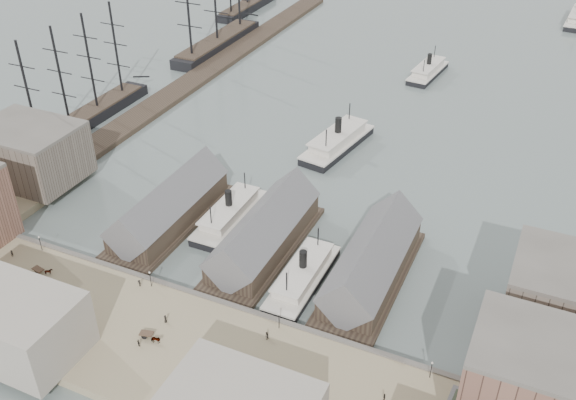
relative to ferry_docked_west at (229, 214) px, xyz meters
The scene contains 31 objects.
ground 26.98m from the ferry_docked_west, 61.09° to the right, with size 900.00×900.00×0.00m, color #576562.
quay 45.45m from the ferry_docked_west, 73.38° to the right, with size 180.00×30.00×2.00m, color gray.
seawall 31.56m from the ferry_docked_west, 65.66° to the right, with size 180.00×1.20×2.30m, color #59544C.
west_wharf 94.20m from the ferry_docked_west, 125.73° to the left, with size 10.00×220.00×1.60m, color #2D231C.
ferry_shed_west 14.81m from the ferry_docked_west, 152.87° to the right, with size 14.00×42.00×12.60m.
ferry_shed_center 14.81m from the ferry_docked_west, 27.13° to the right, with size 14.00×42.00×12.60m.
ferry_shed_east 39.64m from the ferry_docked_west, ahead, with size 14.00×42.00×12.60m.
warehouse_west_back 57.67m from the ferry_docked_west, behind, with size 26.00×20.00×14.00m, color #60564C.
street_bldg_west 58.37m from the ferry_docked_west, 107.02° to the right, with size 30.00×16.00×12.00m, color gray.
lamp_post_far_w 44.30m from the ferry_docked_west, 136.34° to the right, with size 0.44×0.44×3.92m.
lamp_post_near_w 30.71m from the ferry_docked_west, 93.75° to the right, with size 0.44×0.44×3.92m.
lamp_post_near_e 41.51m from the ferry_docked_west, 47.48° to the right, with size 0.44×0.44×3.92m.
lamp_post_far_e 65.60m from the ferry_docked_west, 27.77° to the right, with size 0.44×0.44×3.92m.
ferry_docked_west is the anchor object (origin of this frame).
ferry_docked_east 29.65m from the ferry_docked_west, 28.74° to the right, with size 7.83×26.10×9.32m.
ferry_open_near 47.79m from the ferry_docked_west, 76.90° to the left, with size 13.77×31.20×10.76m.
ferry_open_mid 115.71m from the ferry_docked_west, 79.46° to the left, with size 10.32×26.05×9.06m.
sailing_ship_near 73.98m from the ferry_docked_west, 157.48° to the left, with size 8.26×56.88×33.94m.
sailing_ship_mid 124.98m from the ferry_docked_west, 121.19° to the left, with size 9.69×55.97×39.82m.
sailing_ship_far 177.08m from the ferry_docked_west, 116.17° to the left, with size 8.32×46.21×34.19m.
horse_cart_left 44.51m from the ferry_docked_west, 124.37° to the right, with size 4.80×2.28×1.59m.
horse_cart_center 44.56m from the ferry_docked_west, 79.99° to the right, with size 5.07×2.41×1.73m.
horse_cart_right 54.37m from the ferry_docked_west, 53.60° to the right, with size 4.75×2.82×1.46m.
pedestrian_0 50.57m from the ferry_docked_west, 136.11° to the right, with size 0.61×0.45×1.68m, color black.
pedestrian_1 52.06m from the ferry_docked_west, 114.39° to the right, with size 0.83×0.65×1.70m, color black.
pedestrian_2 31.89m from the ferry_docked_west, 97.70° to the right, with size 1.02×0.59×1.58m, color black.
pedestrian_3 46.35m from the ferry_docked_west, 82.71° to the right, with size 0.95×0.40×1.62m, color black.
pedestrian_4 39.01m from the ferry_docked_west, 79.90° to the right, with size 0.83×0.54×1.69m, color black.
pedestrian_5 50.28m from the ferry_docked_west, 69.82° to the right, with size 0.60×0.44×1.65m, color black.
pedestrian_6 43.69m from the ferry_docked_west, 51.63° to the right, with size 0.86×0.67×1.78m, color black.
pedestrian_8 64.99m from the ferry_docked_west, 36.77° to the right, with size 0.96×0.40×1.64m, color black.
Camera 1 is at (54.72, -89.59, 91.70)m, focal length 40.00 mm.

